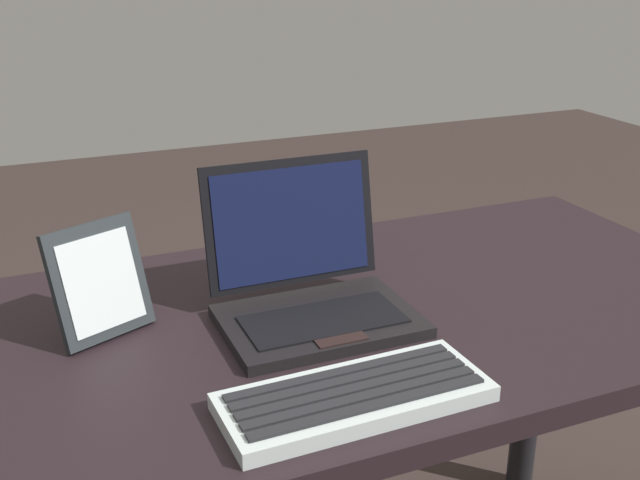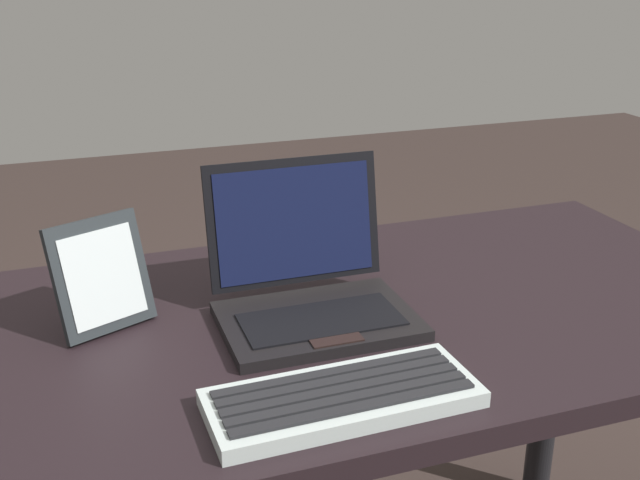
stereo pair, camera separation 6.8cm
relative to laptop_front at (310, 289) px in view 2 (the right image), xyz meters
name	(u,v)px [view 2 (the right image)]	position (x,y,z in m)	size (l,w,h in m)	color
desk	(322,376)	(0.02, 0.00, -0.16)	(1.46, 0.70, 0.75)	black
laptop_front	(310,289)	(0.00, 0.00, 0.00)	(0.29, 0.24, 0.23)	black
external_keyboard	(343,397)	(-0.04, -0.25, -0.04)	(0.35, 0.14, 0.03)	#B2BFBC
photo_frame	(101,276)	(-0.30, 0.07, 0.04)	(0.15, 0.11, 0.17)	#212629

